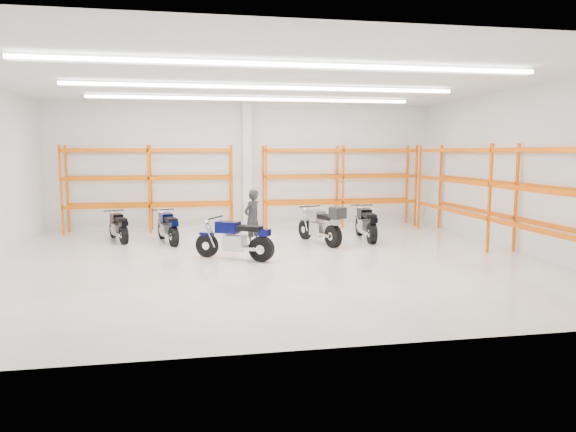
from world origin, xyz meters
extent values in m
plane|color=beige|center=(0.00, 0.00, 0.00)|extent=(14.00, 14.00, 0.00)
cube|color=white|center=(0.00, 6.00, 2.25)|extent=(14.00, 0.02, 4.50)
cube|color=white|center=(0.00, -6.00, 2.25)|extent=(14.00, 0.02, 4.50)
cube|color=white|center=(7.00, 0.00, 2.25)|extent=(0.02, 12.00, 4.50)
cube|color=white|center=(0.00, 0.00, 4.50)|extent=(14.00, 12.00, 0.02)
cube|color=white|center=(0.00, -3.00, 4.40)|extent=(10.00, 0.22, 0.10)
cube|color=white|center=(0.00, 0.50, 4.40)|extent=(10.00, 0.22, 0.10)
cube|color=white|center=(0.00, 3.50, 4.40)|extent=(10.00, 0.22, 0.10)
cylinder|color=black|center=(-1.58, 0.71, 0.31)|extent=(0.60, 0.43, 0.63)
cylinder|color=black|center=(-0.23, -0.09, 0.32)|extent=(0.65, 0.49, 0.65)
cylinder|color=silver|center=(-1.58, 0.71, 0.31)|extent=(0.26, 0.23, 0.21)
cylinder|color=silver|center=(-0.23, -0.09, 0.32)|extent=(0.31, 0.30, 0.23)
cube|color=#070840|center=(-1.58, 0.71, 0.63)|extent=(0.40, 0.33, 0.06)
cube|color=#B7B7BC|center=(-0.87, 0.29, 0.44)|extent=(0.66, 0.60, 0.40)
cube|color=#A5A5AA|center=(-0.53, 0.09, 0.34)|extent=(0.69, 0.48, 0.08)
cube|color=#070840|center=(-1.04, 0.39, 0.84)|extent=(0.69, 0.61, 0.29)
cube|color=black|center=(-0.53, 0.09, 0.84)|extent=(0.75, 0.62, 0.13)
cube|color=#070840|center=(-0.15, -0.14, 0.75)|extent=(0.35, 0.34, 0.17)
cylinder|color=black|center=(-1.34, 0.57, 1.07)|extent=(0.41, 0.65, 0.04)
sphere|color=silver|center=(-1.61, 0.73, 0.90)|extent=(0.20, 0.20, 0.20)
cylinder|color=silver|center=(-0.58, -0.08, 0.34)|extent=(0.72, 0.48, 0.09)
cylinder|color=black|center=(-4.51, 4.33, 0.27)|extent=(0.30, 0.53, 0.53)
cylinder|color=black|center=(-4.01, 3.09, 0.28)|extent=(0.36, 0.57, 0.55)
cylinder|color=silver|center=(-4.51, 4.33, 0.27)|extent=(0.18, 0.21, 0.18)
cylinder|color=silver|center=(-4.01, 3.09, 0.28)|extent=(0.24, 0.25, 0.20)
cube|color=black|center=(-4.51, 4.33, 0.53)|extent=(0.24, 0.35, 0.05)
cube|color=#B7B7BC|center=(-4.25, 3.69, 0.37)|extent=(0.47, 0.55, 0.34)
cube|color=#A5A5AA|center=(-4.12, 3.37, 0.28)|extent=(0.33, 0.62, 0.07)
cube|color=black|center=(-4.31, 3.83, 0.71)|extent=(0.47, 0.58, 0.25)
cube|color=black|center=(-4.12, 3.37, 0.71)|extent=(0.47, 0.64, 0.11)
cube|color=black|center=(-3.98, 3.03, 0.64)|extent=(0.27, 0.29, 0.14)
cylinder|color=black|center=(-4.42, 4.11, 0.91)|extent=(0.59, 0.26, 0.03)
sphere|color=silver|center=(-4.52, 4.36, 0.76)|extent=(0.17, 0.17, 0.17)
cylinder|color=silver|center=(-4.24, 3.29, 0.28)|extent=(0.33, 0.65, 0.08)
cylinder|color=black|center=(-2.94, 3.81, 0.28)|extent=(0.28, 0.58, 0.57)
cylinder|color=black|center=(-2.51, 2.45, 0.29)|extent=(0.34, 0.61, 0.59)
cylinder|color=silver|center=(-2.94, 3.81, 0.28)|extent=(0.18, 0.22, 0.19)
cylinder|color=silver|center=(-2.51, 2.45, 0.29)|extent=(0.24, 0.26, 0.21)
cube|color=#040A3C|center=(-2.94, 3.81, 0.57)|extent=(0.24, 0.37, 0.06)
cube|color=#B7B7BC|center=(-2.71, 3.10, 0.40)|extent=(0.47, 0.57, 0.36)
cube|color=#A5A5AA|center=(-2.60, 2.76, 0.30)|extent=(0.31, 0.67, 0.08)
cube|color=#040A3C|center=(-2.76, 3.27, 0.76)|extent=(0.47, 0.60, 0.27)
cube|color=black|center=(-2.60, 2.76, 0.76)|extent=(0.46, 0.68, 0.11)
cube|color=#040A3C|center=(-2.48, 2.38, 0.68)|extent=(0.27, 0.30, 0.15)
cylinder|color=black|center=(-2.86, 3.57, 0.97)|extent=(0.64, 0.23, 0.03)
sphere|color=silver|center=(-2.95, 3.85, 0.82)|extent=(0.18, 0.18, 0.18)
cylinder|color=silver|center=(-2.74, 2.68, 0.30)|extent=(0.30, 0.70, 0.09)
cylinder|color=black|center=(1.56, 2.98, 0.32)|extent=(0.33, 0.64, 0.64)
cylinder|color=black|center=(2.07, 1.47, 0.33)|extent=(0.39, 0.68, 0.66)
cylinder|color=silver|center=(1.56, 2.98, 0.32)|extent=(0.21, 0.25, 0.21)
cylinder|color=silver|center=(2.07, 1.47, 0.33)|extent=(0.28, 0.29, 0.23)
cube|color=#96959B|center=(1.56, 2.98, 0.64)|extent=(0.27, 0.41, 0.06)
cube|color=#B7B7BC|center=(1.82, 2.19, 0.45)|extent=(0.54, 0.65, 0.40)
cube|color=#A5A5AA|center=(1.95, 1.81, 0.34)|extent=(0.36, 0.74, 0.08)
cube|color=#96959B|center=(1.76, 2.37, 0.85)|extent=(0.53, 0.68, 0.30)
cube|color=black|center=(1.95, 1.81, 0.85)|extent=(0.53, 0.77, 0.13)
cube|color=#96959B|center=(2.10, 1.39, 0.76)|extent=(0.31, 0.34, 0.17)
cylinder|color=black|center=(1.64, 2.72, 1.08)|extent=(0.71, 0.28, 0.04)
sphere|color=silver|center=(1.54, 3.02, 0.91)|extent=(0.20, 0.20, 0.20)
cylinder|color=silver|center=(1.81, 1.72, 0.34)|extent=(0.35, 0.78, 0.10)
cube|color=black|center=(2.14, 1.27, 1.04)|extent=(0.47, 0.50, 0.32)
cylinder|color=black|center=(3.48, 3.36, 0.31)|extent=(0.16, 0.62, 0.62)
cylinder|color=black|center=(3.37, 1.82, 0.32)|extent=(0.23, 0.65, 0.64)
cylinder|color=silver|center=(3.48, 3.36, 0.31)|extent=(0.16, 0.21, 0.21)
cylinder|color=silver|center=(3.37, 1.82, 0.32)|extent=(0.22, 0.24, 0.23)
cube|color=black|center=(3.48, 3.36, 0.62)|extent=(0.18, 0.38, 0.06)
cube|color=#B7B7BC|center=(3.42, 2.56, 0.43)|extent=(0.40, 0.56, 0.39)
cube|color=#A5A5AA|center=(3.40, 2.17, 0.33)|extent=(0.17, 0.73, 0.08)
cube|color=black|center=(3.43, 2.74, 0.82)|extent=(0.39, 0.60, 0.29)
cube|color=black|center=(3.40, 2.17, 0.82)|extent=(0.35, 0.70, 0.12)
cube|color=black|center=(3.37, 1.74, 0.74)|extent=(0.24, 0.28, 0.16)
cylinder|color=black|center=(3.46, 3.09, 1.05)|extent=(0.72, 0.09, 0.04)
sphere|color=silver|center=(3.48, 3.40, 0.88)|extent=(0.20, 0.20, 0.20)
cylinder|color=silver|center=(3.23, 2.14, 0.33)|extent=(0.14, 0.78, 0.09)
imported|color=black|center=(-0.22, 2.08, 0.84)|extent=(0.72, 0.72, 1.67)
cube|color=white|center=(0.00, 5.82, 2.25)|extent=(0.32, 0.32, 4.50)
cube|color=#E34A00|center=(-6.20, 5.88, 1.50)|extent=(0.07, 0.07, 3.00)
cube|color=#E34A00|center=(-6.20, 5.08, 1.50)|extent=(0.07, 0.07, 3.00)
cube|color=#E34A00|center=(-3.40, 5.88, 1.50)|extent=(0.07, 0.07, 3.00)
cube|color=#E34A00|center=(-3.40, 5.08, 1.50)|extent=(0.07, 0.07, 3.00)
cube|color=#E34A00|center=(-0.60, 5.88, 1.50)|extent=(0.07, 0.07, 3.00)
cube|color=#E34A00|center=(-0.60, 5.08, 1.50)|extent=(0.07, 0.07, 3.00)
cube|color=#E34A00|center=(-3.40, 5.88, 0.94)|extent=(5.60, 0.07, 0.12)
cube|color=#E34A00|center=(-3.40, 5.08, 0.94)|extent=(5.60, 0.07, 0.12)
cube|color=#E34A00|center=(-3.40, 5.88, 1.88)|extent=(5.60, 0.07, 0.12)
cube|color=#E34A00|center=(-3.40, 5.08, 1.88)|extent=(5.60, 0.07, 0.12)
cube|color=#E34A00|center=(-3.40, 5.88, 2.81)|extent=(5.60, 0.07, 0.12)
cube|color=#E34A00|center=(-3.40, 5.08, 2.81)|extent=(5.60, 0.07, 0.12)
cube|color=#E34A00|center=(0.60, 5.88, 1.50)|extent=(0.07, 0.07, 3.00)
cube|color=#E34A00|center=(0.60, 5.08, 1.50)|extent=(0.07, 0.07, 3.00)
cube|color=#E34A00|center=(3.40, 5.88, 1.50)|extent=(0.07, 0.07, 3.00)
cube|color=#E34A00|center=(3.40, 5.08, 1.50)|extent=(0.07, 0.07, 3.00)
cube|color=#E34A00|center=(6.20, 5.88, 1.50)|extent=(0.07, 0.07, 3.00)
cube|color=#E34A00|center=(6.20, 5.08, 1.50)|extent=(0.07, 0.07, 3.00)
cube|color=#E34A00|center=(3.40, 5.88, 0.94)|extent=(5.60, 0.07, 0.12)
cube|color=#E34A00|center=(3.40, 5.08, 0.94)|extent=(5.60, 0.07, 0.12)
cube|color=#E34A00|center=(3.40, 5.88, 1.88)|extent=(5.60, 0.07, 0.12)
cube|color=#E34A00|center=(3.40, 5.08, 1.88)|extent=(5.60, 0.07, 0.12)
cube|color=#E34A00|center=(3.40, 5.88, 2.81)|extent=(5.60, 0.07, 0.12)
cube|color=#E34A00|center=(3.40, 5.08, 2.81)|extent=(5.60, 0.07, 0.12)
cube|color=#E34A00|center=(6.88, 0.00, 1.50)|extent=(0.07, 0.07, 3.00)
cube|color=#E34A00|center=(6.08, 0.00, 1.50)|extent=(0.07, 0.07, 3.00)
cube|color=#E34A00|center=(6.88, 4.50, 1.50)|extent=(0.07, 0.07, 3.00)
cube|color=#E34A00|center=(6.08, 4.50, 1.50)|extent=(0.07, 0.07, 3.00)
cube|color=#E34A00|center=(6.88, 0.00, 0.94)|extent=(0.07, 9.00, 0.12)
cube|color=#E34A00|center=(6.08, 0.00, 0.94)|extent=(0.07, 9.00, 0.12)
cube|color=#E34A00|center=(6.88, 0.00, 1.88)|extent=(0.07, 9.00, 0.12)
cube|color=#E34A00|center=(6.08, 0.00, 1.88)|extent=(0.07, 9.00, 0.12)
cube|color=#E34A00|center=(6.88, 0.00, 2.81)|extent=(0.07, 9.00, 0.12)
cube|color=#E34A00|center=(6.08, 0.00, 2.81)|extent=(0.07, 9.00, 0.12)
camera|label=1|loc=(-1.81, -12.78, 2.79)|focal=32.00mm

